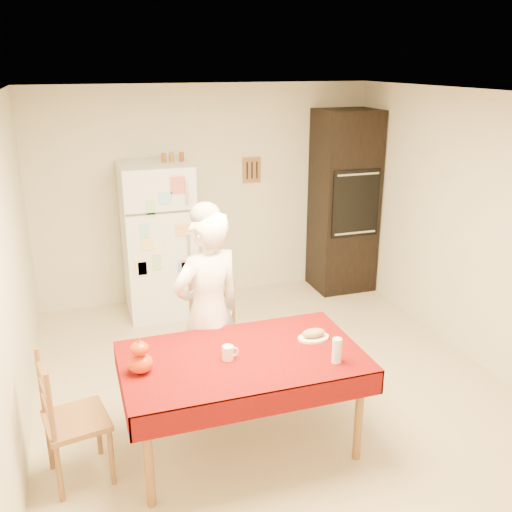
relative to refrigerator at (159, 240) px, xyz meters
name	(u,v)px	position (x,y,z in m)	size (l,w,h in m)	color
floor	(270,384)	(0.65, -1.88, -0.85)	(4.50, 4.50, 0.00)	beige
room_shell	(272,207)	(0.65, -1.88, 0.77)	(4.02, 4.52, 2.51)	beige
refrigerator	(159,240)	(0.00, 0.00, 0.00)	(0.75, 0.74, 1.70)	white
oven_cabinet	(344,202)	(2.28, 0.05, 0.25)	(0.70, 0.62, 2.20)	black
dining_table	(242,364)	(0.17, -2.63, -0.16)	(1.70, 1.00, 0.76)	brown
chair_far	(213,334)	(0.17, -1.76, -0.34)	(0.50, 0.48, 0.95)	brown
chair_left	(66,416)	(-1.05, -2.60, -0.34)	(0.47, 0.49, 0.95)	brown
seated_woman	(208,313)	(0.07, -2.02, -0.01)	(0.61, 0.40, 1.68)	white
coffee_mug	(228,353)	(0.06, -2.65, -0.04)	(0.08, 0.08, 0.10)	white
pumpkin_lower	(140,363)	(-0.54, -2.63, -0.02)	(0.17, 0.17, 0.13)	#CA5504
pumpkin_upper	(139,349)	(-0.54, -2.63, 0.09)	(0.12, 0.12, 0.09)	#C85104
wine_glass	(337,350)	(0.76, -2.92, 0.00)	(0.07, 0.07, 0.18)	white
bread_plate	(313,338)	(0.75, -2.55, -0.08)	(0.24, 0.24, 0.02)	white
bread_loaf	(314,333)	(0.75, -2.55, -0.04)	(0.18, 0.10, 0.06)	tan
spice_jar_left	(164,158)	(0.11, 0.05, 0.90)	(0.05, 0.05, 0.10)	#92491A
spice_jar_mid	(171,157)	(0.20, 0.05, 0.90)	(0.05, 0.05, 0.10)	#98641B
spice_jar_right	(182,157)	(0.31, 0.05, 0.90)	(0.05, 0.05, 0.10)	brown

